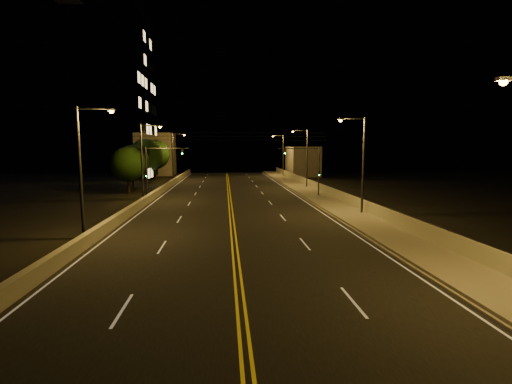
{
  "coord_description": "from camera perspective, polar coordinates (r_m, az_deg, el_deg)",
  "views": [
    {
      "loc": [
        -0.58,
        -12.3,
        6.13
      ],
      "look_at": [
        2.0,
        18.0,
        2.5
      ],
      "focal_mm": 26.0,
      "sensor_mm": 36.0,
      "label": 1
    }
  ],
  "objects": [
    {
      "name": "traffic_signal_right",
      "position": [
        46.0,
        8.48,
        4.01
      ],
      "size": [
        5.11,
        0.31,
        6.26
      ],
      "color": "#2D2D33",
      "rests_on": "ground"
    },
    {
      "name": "road",
      "position": [
        32.88,
        -3.78,
        -3.93
      ],
      "size": [
        18.0,
        120.0,
        0.02
      ],
      "primitive_type": "cube",
      "color": "black",
      "rests_on": "ground"
    },
    {
      "name": "streetlight_2",
      "position": [
        56.25,
        7.59,
        5.73
      ],
      "size": [
        2.55,
        0.28,
        8.85
      ],
      "color": "#2D2D33",
      "rests_on": "ground"
    },
    {
      "name": "jersey_barrier",
      "position": [
        33.91,
        -19.51,
        -3.26
      ],
      "size": [
        0.45,
        120.0,
        0.86
      ],
      "primitive_type": "cube",
      "color": "#ABA68E",
      "rests_on": "ground"
    },
    {
      "name": "streetlight_3",
      "position": [
        78.62,
        4.01,
        6.06
      ],
      "size": [
        2.55,
        0.28,
        8.85
      ],
      "color": "#2D2D33",
      "rests_on": "ground"
    },
    {
      "name": "tree_1",
      "position": [
        60.77,
        -18.42,
        4.62
      ],
      "size": [
        4.9,
        4.9,
        6.63
      ],
      "color": "black",
      "rests_on": "ground"
    },
    {
      "name": "tree_3",
      "position": [
        74.5,
        -15.29,
        5.6
      ],
      "size": [
        5.7,
        5.7,
        7.72
      ],
      "color": "black",
      "rests_on": "ground"
    },
    {
      "name": "building_tower",
      "position": [
        67.65,
        -26.59,
        13.22
      ],
      "size": [
        24.0,
        15.0,
        30.16
      ],
      "color": "gray",
      "rests_on": "ground"
    },
    {
      "name": "sidewalk",
      "position": [
        34.77,
        14.34,
        -3.31
      ],
      "size": [
        3.6,
        120.0,
        0.3
      ],
      "primitive_type": "cube",
      "color": "gray",
      "rests_on": "ground"
    },
    {
      "name": "streetlight_4",
      "position": [
        27.3,
        -24.92,
        4.07
      ],
      "size": [
        2.55,
        0.28,
        8.85
      ],
      "color": "#2D2D33",
      "rests_on": "ground"
    },
    {
      "name": "overhead_wires",
      "position": [
        41.83,
        -4.11,
        8.53
      ],
      "size": [
        22.0,
        0.03,
        0.83
      ],
      "color": "black"
    },
    {
      "name": "tree_0",
      "position": [
        52.17,
        -19.1,
        4.04
      ],
      "size": [
        4.63,
        4.63,
        6.28
      ],
      "color": "black",
      "rests_on": "ground"
    },
    {
      "name": "parapet_wall",
      "position": [
        35.24,
        16.91,
        -2.19
      ],
      "size": [
        0.3,
        120.0,
        1.0
      ],
      "primitive_type": "cube",
      "color": "#ABA68E",
      "rests_on": "sidewalk"
    },
    {
      "name": "parapet_rail",
      "position": [
        35.16,
        16.94,
        -1.34
      ],
      "size": [
        0.06,
        120.0,
        0.06
      ],
      "primitive_type": "cylinder",
      "rotation": [
        1.57,
        0.0,
        0.0
      ],
      "color": "black",
      "rests_on": "parapet_wall"
    },
    {
      "name": "traffic_signal_left",
      "position": [
        45.52,
        -15.32,
        3.82
      ],
      "size": [
        5.11,
        0.31,
        6.26
      ],
      "color": "#2D2D33",
      "rests_on": "ground"
    },
    {
      "name": "lane_markings",
      "position": [
        32.81,
        -3.78,
        -3.94
      ],
      "size": [
        17.32,
        116.0,
        0.0
      ],
      "color": "silver",
      "rests_on": "road"
    },
    {
      "name": "tree_2",
      "position": [
        66.0,
        -16.56,
        5.4
      ],
      "size": [
        5.66,
        5.66,
        7.67
      ],
      "color": "black",
      "rests_on": "ground"
    },
    {
      "name": "curb",
      "position": [
        34.21,
        11.38,
        -3.52
      ],
      "size": [
        0.14,
        120.0,
        0.15
      ],
      "primitive_type": "cube",
      "color": "gray",
      "rests_on": "ground"
    },
    {
      "name": "streetlight_6",
      "position": [
        71.21,
        -12.46,
        5.84
      ],
      "size": [
        2.55,
        0.28,
        8.85
      ],
      "color": "#2D2D33",
      "rests_on": "ground"
    },
    {
      "name": "ground",
      "position": [
        13.76,
        -2.07,
        -19.67
      ],
      "size": [
        160.0,
        160.0,
        0.0
      ],
      "primitive_type": "plane",
      "color": "black",
      "rests_on": "ground"
    },
    {
      "name": "streetlight_5",
      "position": [
        45.31,
        -16.83,
        5.25
      ],
      "size": [
        2.55,
        0.28,
        8.85
      ],
      "color": "#2D2D33",
      "rests_on": "ground"
    },
    {
      "name": "streetlight_1",
      "position": [
        34.43,
        15.76,
        4.88
      ],
      "size": [
        2.55,
        0.28,
        8.85
      ],
      "color": "#2D2D33",
      "rests_on": "ground"
    },
    {
      "name": "distant_building_left",
      "position": [
        86.91,
        -15.16,
        5.64
      ],
      "size": [
        8.0,
        8.0,
        9.42
      ],
      "primitive_type": "cube",
      "color": "gray",
      "rests_on": "ground"
    },
    {
      "name": "distant_building_right",
      "position": [
        82.08,
        7.17,
        4.71
      ],
      "size": [
        6.0,
        10.0,
        6.38
      ],
      "primitive_type": "cube",
      "color": "gray",
      "rests_on": "ground"
    }
  ]
}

